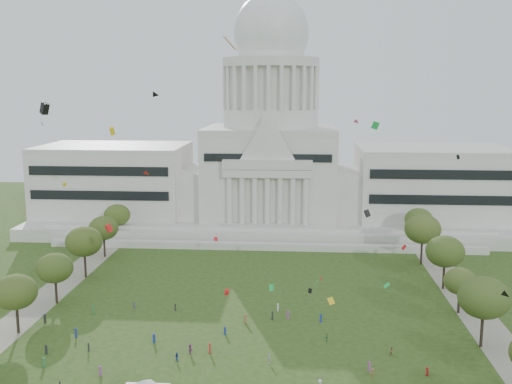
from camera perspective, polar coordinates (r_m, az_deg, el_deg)
ground at (r=102.86m, az=-1.90°, el=-17.81°), size 400.00×400.00×0.00m
capitol at (r=205.86m, az=1.38°, el=2.86°), size 160.00×64.50×91.30m
path_left at (r=141.95m, az=-20.53°, el=-10.40°), size 8.00×160.00×0.04m
path_right at (r=135.15m, az=20.69°, el=-11.45°), size 8.00×160.00×0.04m
row_tree_l_2 at (r=127.19m, az=-21.92°, el=-8.82°), size 8.42×8.42×11.97m
row_tree_r_2 at (r=119.53m, az=20.89°, el=-9.38°), size 9.55×9.55×13.58m
row_tree_l_3 at (r=141.25m, az=-18.62°, el=-6.88°), size 8.12×8.12×11.55m
row_tree_r_3 at (r=135.92m, az=18.87°, el=-8.06°), size 7.01×7.01×9.98m
row_tree_l_4 at (r=157.48m, az=-16.06°, el=-4.57°), size 9.29×9.29×13.21m
row_tree_r_4 at (r=149.84m, az=17.56°, el=-5.43°), size 9.19×9.19×13.06m
row_tree_l_5 at (r=175.09m, az=-14.31°, el=-3.35°), size 8.33×8.33×11.85m
row_tree_r_5 at (r=168.47m, az=15.59°, el=-3.41°), size 9.82×9.82×13.96m
row_tree_l_6 at (r=192.44m, az=-13.09°, el=-2.15°), size 8.19×8.19×11.64m
row_tree_r_6 at (r=186.41m, az=15.24°, el=-2.56°), size 8.42×8.42×11.97m
person_0 at (r=108.90m, az=15.99°, el=-16.10°), size 0.79×0.91×1.56m
person_2 at (r=114.42m, az=12.81°, el=-14.57°), size 0.95×0.73×1.74m
person_4 at (r=109.05m, az=1.25°, el=-15.57°), size 0.86×1.20×1.84m
person_5 at (r=113.07m, az=-6.28°, el=-14.63°), size 1.37×1.91×1.92m
person_8 at (r=110.82m, az=-7.55°, el=-15.29°), size 0.90×0.78×1.59m
person_9 at (r=106.23m, az=11.06°, el=-16.55°), size 1.12×1.16×1.65m
person_10 at (r=118.33m, az=6.75°, el=-13.61°), size 0.63×0.92×1.44m
distant_crowd at (r=117.27m, az=-7.26°, el=-13.76°), size 64.63×39.36×1.94m
kite_swarm at (r=100.93m, az=-1.31°, el=-1.60°), size 92.29×104.37×61.37m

